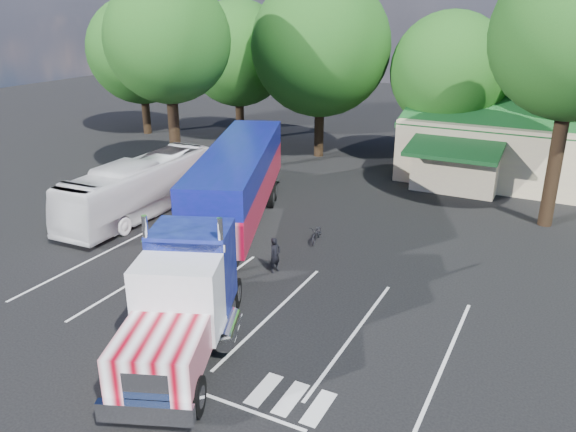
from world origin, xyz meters
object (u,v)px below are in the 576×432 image
at_px(silver_sedan, 448,172).
at_px(semi_truck, 228,201).
at_px(tour_bus, 140,187).
at_px(bicycle, 317,233).
at_px(woman, 275,255).

bearing_deg(silver_sedan, semi_truck, 167.91).
height_order(tour_bus, silver_sedan, tour_bus).
height_order(semi_truck, bicycle, semi_truck).
xyz_separation_m(bicycle, silver_sedan, (3.45, 13.00, 0.22)).
bearing_deg(woman, tour_bus, 87.27).
xyz_separation_m(semi_truck, silver_sedan, (6.44, 16.12, -1.93)).
bearing_deg(tour_bus, woman, -19.30).
relative_size(bicycle, tour_bus, 0.15).
xyz_separation_m(bicycle, tour_bus, (-10.15, -0.89, 1.10)).
bearing_deg(silver_sedan, tour_bus, 145.29).
relative_size(woman, silver_sedan, 0.41).
distance_m(semi_truck, woman, 3.40).
height_order(woman, tour_bus, tour_bus).
relative_size(semi_truck, bicycle, 13.17).
bearing_deg(tour_bus, silver_sedan, 42.91).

